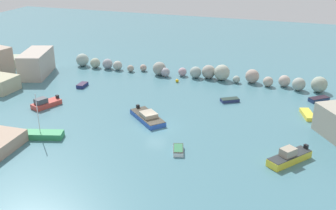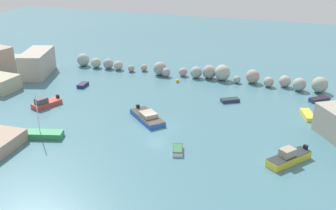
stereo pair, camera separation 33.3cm
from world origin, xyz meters
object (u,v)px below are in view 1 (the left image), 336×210
Objects in this scene: moored_boat_1 at (41,135)px; moored_boat_7 at (289,157)px; channel_buoy at (177,81)px; moored_boat_4 at (148,117)px; moored_boat_6 at (319,99)px; moored_boat_5 at (230,100)px; moored_boat_2 at (45,103)px; moored_boat_3 at (308,114)px; moored_boat_8 at (82,85)px; moored_boat_0 at (178,150)px.

moored_boat_1 is 1.06× the size of moored_boat_7.
channel_buoy is 0.09× the size of moored_boat_4.
moored_boat_5 is at bearing 159.42° from moored_boat_6.
moored_boat_2 reaches higher than moored_boat_5.
channel_buoy is at bearing 52.67° from moored_boat_3.
moored_boat_8 is (-34.11, 14.17, -0.32)m from moored_boat_7.
moored_boat_1 is 35.85m from moored_boat_3.
moored_boat_7 reaches higher than moored_boat_8.
moored_boat_7 reaches higher than moored_boat_4.
moored_boat_7 is (18.89, -5.28, 0.16)m from moored_boat_4.
moored_boat_6 is at bearing -3.23° from channel_buoy.
moored_boat_0 is 12.40m from moored_boat_7.
moored_boat_8 is (-35.82, 0.51, 0.02)m from moored_boat_3.
moored_boat_1 is at bearing -111.09° from channel_buoy.
moored_boat_6 is 1.37× the size of moored_boat_8.
moored_boat_7 is at bearing -139.25° from moored_boat_6.
moored_boat_2 is 1.44× the size of moored_boat_6.
moored_boat_3 is at bearing -149.75° from moored_boat_7.
moored_boat_1 is at bearing 53.56° from moored_boat_2.
moored_boat_8 is at bearing -75.15° from moored_boat_7.
moored_boat_5 is 0.94× the size of moored_boat_6.
moored_boat_3 is at bearing 64.31° from moored_boat_4.
moored_boat_1 is at bearing 101.74° from moored_boat_3.
moored_boat_4 is 1.16× the size of moored_boat_7.
moored_boat_5 is 0.54× the size of moored_boat_7.
moored_boat_1 reaches higher than moored_boat_2.
moored_boat_7 is at bearing 155.32° from moored_boat_3.
moored_boat_1 is 0.92× the size of moored_boat_4.
moored_boat_5 is (25.30, 10.73, -0.27)m from moored_boat_2.
channel_buoy is at bearing -99.82° from moored_boat_7.
channel_buoy is 0.19× the size of moored_boat_5.
moored_boat_2 reaches higher than moored_boat_8.
moored_boat_5 is (2.70, 17.43, -0.05)m from moored_boat_0.
moored_boat_7 reaches higher than channel_buoy.
moored_boat_3 is (36.57, 8.82, -0.26)m from moored_boat_2.
channel_buoy is 11.80m from moored_boat_5.
moored_boat_1 is 27.89m from moored_boat_5.
moored_boat_1 is 18.60m from moored_boat_8.
moored_boat_7 is at bearing -47.22° from channel_buoy.
moored_boat_3 is 1.30× the size of moored_boat_5.
moored_boat_2 is at bearing -8.54° from moored_boat_8.
moored_boat_1 is 10.19m from moored_boat_2.
moored_boat_2 is at bearing 56.28° from moored_boat_0.
moored_boat_2 is 15.97m from moored_boat_4.
channel_buoy is 22.38m from moored_boat_2.
moored_boat_8 is (-14.30, -7.24, -0.00)m from channel_buoy.
moored_boat_7 is at bearing -9.03° from moored_boat_1.
moored_boat_4 is 2.12× the size of moored_boat_5.
moored_boat_6 reaches higher than moored_boat_5.
moored_boat_0 is at bearing -131.04° from moored_boat_5.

